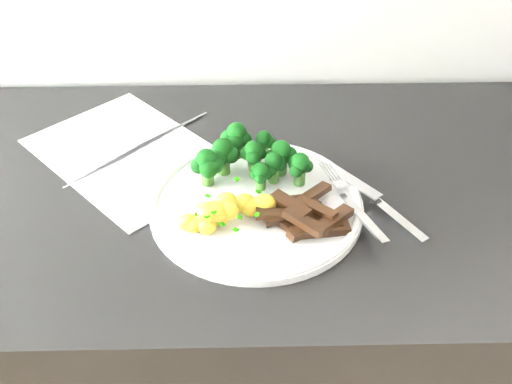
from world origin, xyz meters
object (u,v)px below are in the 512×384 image
at_px(plate, 256,204).
at_px(beef_strips, 306,216).
at_px(counter, 295,368).
at_px(knife, 384,209).
at_px(recipe_paper, 129,154).
at_px(broccoli, 249,155).
at_px(potatoes, 223,212).
at_px(fork, 354,205).

relative_size(plate, beef_strips, 2.26).
xyz_separation_m(counter, knife, (0.10, -0.06, 0.45)).
xyz_separation_m(recipe_paper, broccoli, (0.19, -0.07, 0.04)).
distance_m(recipe_paper, potatoes, 0.23).
bearing_deg(recipe_paper, knife, -21.86).
bearing_deg(knife, beef_strips, -166.23).
bearing_deg(knife, counter, 148.48).
height_order(plate, potatoes, potatoes).
height_order(recipe_paper, broccoli, broccoli).
height_order(counter, broccoli, broccoli).
bearing_deg(fork, recipe_paper, 155.05).
bearing_deg(plate, potatoes, -138.31).
xyz_separation_m(recipe_paper, plate, (0.20, -0.14, 0.01)).
distance_m(plate, knife, 0.18).
height_order(plate, fork, fork).
bearing_deg(potatoes, broccoli, 70.38).
relative_size(recipe_paper, fork, 2.12).
bearing_deg(broccoli, counter, -10.45).
distance_m(plate, broccoli, 0.07).
bearing_deg(counter, plate, -147.74).
bearing_deg(recipe_paper, beef_strips, -34.10).
bearing_deg(beef_strips, recipe_paper, 145.90).
bearing_deg(fork, potatoes, -173.01).
height_order(potatoes, beef_strips, potatoes).
xyz_separation_m(recipe_paper, beef_strips, (0.26, -0.18, 0.02)).
distance_m(recipe_paper, plate, 0.24).
xyz_separation_m(plate, knife, (0.18, -0.01, 0.00)).
distance_m(broccoli, fork, 0.17).
distance_m(broccoli, knife, 0.21).
height_order(recipe_paper, knife, knife).
bearing_deg(plate, broccoli, 97.36).
bearing_deg(recipe_paper, counter, -17.85).
height_order(plate, broccoli, broccoli).
relative_size(broccoli, knife, 0.97).
height_order(plate, knife, knife).
relative_size(beef_strips, knife, 0.74).
xyz_separation_m(counter, beef_strips, (-0.01, -0.09, 0.47)).
height_order(broccoli, fork, broccoli).
bearing_deg(recipe_paper, plate, -34.69).
bearing_deg(counter, recipe_paper, 162.15).
relative_size(plate, fork, 1.70).
xyz_separation_m(plate, potatoes, (-0.05, -0.04, 0.02)).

